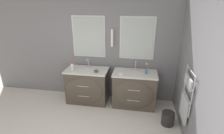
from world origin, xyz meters
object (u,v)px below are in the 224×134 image
Objects in this scene: vanity_left at (87,86)px; amenity_bowl at (96,71)px; vanity_right at (134,90)px; flower_vase at (146,69)px; toiletry_bottle at (72,67)px; waste_bin at (168,118)px.

amenity_bowl is (0.26, -0.08, 0.45)m from vanity_left.
vanity_right is at bearing 5.21° from amenity_bowl.
vanity_right is at bearing -177.16° from flower_vase.
amenity_bowl is (-0.89, -0.08, 0.45)m from vanity_right.
toiletry_bottle reaches higher than amenity_bowl.
waste_bin is at bearing -38.66° from vanity_right.
vanity_left is 1.15m from vanity_right.
vanity_left is 1.98m from waste_bin.
toiletry_bottle is 1.82× the size of amenity_bowl.
waste_bin is (2.20, -0.52, -0.79)m from toiletry_bottle.
amenity_bowl is at bearing -2.36° from toiletry_bottle.
flower_vase is (0.25, 0.01, 0.52)m from vanity_right.
vanity_right is at bearing 0.00° from vanity_left.
toiletry_bottle is at bearing -169.88° from vanity_left.
vanity_left is 5.35× the size of toiletry_bottle.
vanity_right is 0.58m from flower_vase.
amenity_bowl reaches higher than vanity_left.
vanity_left and vanity_right have the same top height.
flower_vase reaches higher than toiletry_bottle.
vanity_left is at bearing 180.00° from vanity_right.
waste_bin is (0.73, -0.58, -0.28)m from vanity_right.
amenity_bowl is at bearing 162.79° from waste_bin.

